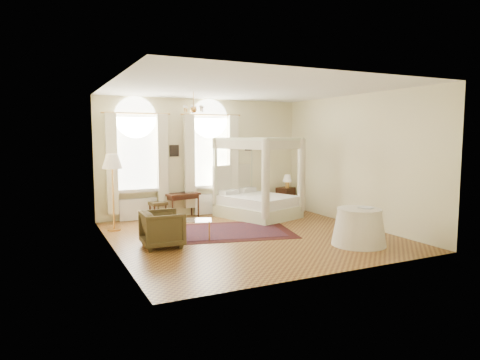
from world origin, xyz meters
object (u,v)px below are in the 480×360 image
object	(u,v)px
writing_desk	(182,197)
floor_lamp	(112,165)
stool	(158,205)
armchair	(162,229)
side_table	(359,227)
nightstand	(285,198)
coffee_table	(197,222)
canopy_bed	(258,199)

from	to	relation	value
writing_desk	floor_lamp	xyz separation A→B (m)	(-1.98, -0.80, 0.98)
writing_desk	stool	distance (m)	0.71
armchair	side_table	xyz separation A→B (m)	(3.74, -1.60, 0.00)
nightstand	side_table	size ratio (longest dim) A/B	0.59
nightstand	side_table	xyz separation A→B (m)	(-0.93, -4.41, 0.04)
nightstand	armchair	bearing A→B (deg)	-148.97
writing_desk	side_table	xyz separation A→B (m)	(2.40, -4.41, -0.21)
nightstand	stool	size ratio (longest dim) A/B	1.35
coffee_table	floor_lamp	bearing A→B (deg)	131.18
floor_lamp	coffee_table	bearing A→B (deg)	-48.82
coffee_table	stool	bearing A→B (deg)	94.64
stool	coffee_table	size ratio (longest dim) A/B	0.65
armchair	floor_lamp	world-z (taller)	floor_lamp
stool	armchair	xyz separation A→B (m)	(-0.65, -2.81, -0.04)
canopy_bed	floor_lamp	world-z (taller)	canopy_bed
armchair	coffee_table	size ratio (longest dim) A/B	1.09
armchair	canopy_bed	bearing A→B (deg)	-56.73
coffee_table	side_table	size ratio (longest dim) A/B	0.67
nightstand	armchair	distance (m)	5.45
canopy_bed	side_table	size ratio (longest dim) A/B	2.19
canopy_bed	stool	world-z (taller)	canopy_bed
armchair	floor_lamp	distance (m)	2.43
canopy_bed	stool	distance (m)	2.75
stool	floor_lamp	world-z (taller)	floor_lamp
canopy_bed	stool	bearing A→B (deg)	162.99
stool	side_table	distance (m)	5.38
writing_desk	floor_lamp	world-z (taller)	floor_lamp
stool	armchair	size ratio (longest dim) A/B	0.60
writing_desk	stool	world-z (taller)	writing_desk
canopy_bed	nightstand	world-z (taller)	canopy_bed
canopy_bed	side_table	world-z (taller)	canopy_bed
coffee_table	floor_lamp	distance (m)	2.55
nightstand	coffee_table	xyz separation A→B (m)	(-3.82, -2.50, 0.06)
canopy_bed	writing_desk	size ratio (longest dim) A/B	2.48
writing_desk	armchair	distance (m)	3.12
coffee_table	nightstand	bearing A→B (deg)	33.15
canopy_bed	coffee_table	xyz separation A→B (m)	(-2.43, -1.69, -0.11)
canopy_bed	coffee_table	bearing A→B (deg)	-145.17
writing_desk	side_table	world-z (taller)	side_table
writing_desk	coffee_table	bearing A→B (deg)	-101.07
canopy_bed	side_table	xyz separation A→B (m)	(0.46, -3.60, -0.13)
nightstand	writing_desk	bearing A→B (deg)	180.00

